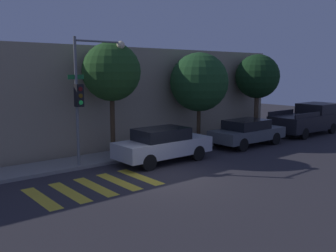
{
  "coord_description": "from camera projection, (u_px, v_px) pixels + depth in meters",
  "views": [
    {
      "loc": [
        -8.75,
        -10.64,
        4.02
      ],
      "look_at": [
        1.69,
        2.1,
        1.6
      ],
      "focal_mm": 40.0,
      "sensor_mm": 36.0,
      "label": 1
    }
  ],
  "objects": [
    {
      "name": "sedan_middle",
      "position": [
        247.0,
        132.0,
        20.25
      ],
      "size": [
        4.46,
        1.84,
        1.43
      ],
      "color": "#4C5156",
      "rests_on": "ground"
    },
    {
      "name": "tree_far_end",
      "position": [
        257.0,
        77.0,
        23.69
      ],
      "size": [
        2.78,
        2.78,
        5.08
      ],
      "color": "brown",
      "rests_on": "ground"
    },
    {
      "name": "ground_plane",
      "position": [
        169.0,
        178.0,
        14.21
      ],
      "size": [
        60.0,
        60.0,
        0.0
      ],
      "primitive_type": "plane",
      "color": "#2D2B30"
    },
    {
      "name": "pickup_truck",
      "position": [
        308.0,
        119.0,
        24.04
      ],
      "size": [
        5.31,
        2.12,
        1.92
      ],
      "color": "black",
      "rests_on": "ground"
    },
    {
      "name": "sedan_near_corner",
      "position": [
        163.0,
        144.0,
        16.58
      ],
      "size": [
        4.46,
        1.75,
        1.54
      ],
      "color": "#B7BABF",
      "rests_on": "ground"
    },
    {
      "name": "sidewalk",
      "position": [
        112.0,
        157.0,
        17.39
      ],
      "size": [
        26.0,
        1.94,
        0.14
      ],
      "primitive_type": "cube",
      "color": "gray",
      "rests_on": "ground"
    },
    {
      "name": "tree_midblock",
      "position": [
        199.0,
        82.0,
        20.51
      ],
      "size": [
        3.22,
        3.22,
        5.04
      ],
      "color": "#42301E",
      "rests_on": "ground"
    },
    {
      "name": "tree_near_corner",
      "position": [
        112.0,
        72.0,
        16.96
      ],
      "size": [
        2.67,
        2.67,
        5.33
      ],
      "color": "#42301E",
      "rests_on": "ground"
    },
    {
      "name": "building_row",
      "position": [
        69.0,
        97.0,
        20.37
      ],
      "size": [
        26.0,
        6.0,
        5.23
      ],
      "primitive_type": "cube",
      "color": "gray",
      "rests_on": "ground"
    },
    {
      "name": "crosswalk",
      "position": [
        95.0,
        187.0,
        13.13
      ],
      "size": [
        4.3,
        2.6,
        0.0
      ],
      "color": "gold",
      "rests_on": "ground"
    },
    {
      "name": "traffic_light_pole",
      "position": [
        89.0,
        84.0,
        15.35
      ],
      "size": [
        2.68,
        0.56,
        5.39
      ],
      "color": "slate",
      "rests_on": "ground"
    }
  ]
}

